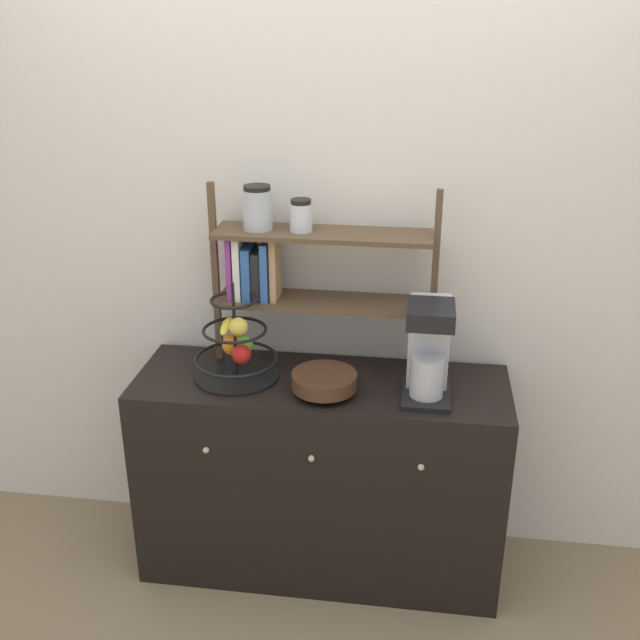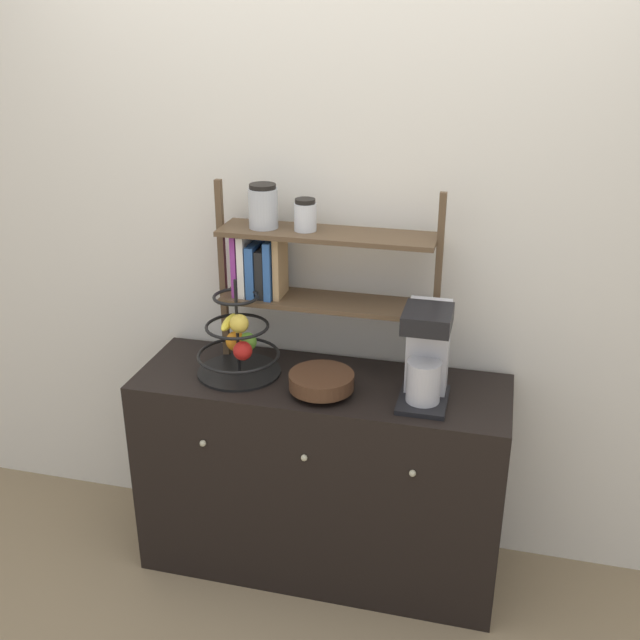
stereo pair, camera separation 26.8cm
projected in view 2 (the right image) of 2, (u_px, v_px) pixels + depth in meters
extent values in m
plane|color=#847051|center=(306.00, 599.00, 2.90)|extent=(12.00, 12.00, 0.00)
cube|color=silver|center=(339.00, 239.00, 2.84)|extent=(7.00, 0.05, 2.60)
cube|color=black|center=(321.00, 475.00, 2.94)|extent=(1.39, 0.47, 0.83)
sphere|color=#B2AD8C|center=(203.00, 443.00, 2.72)|extent=(0.02, 0.02, 0.02)
sphere|color=#B2AD8C|center=(304.00, 458.00, 2.64)|extent=(0.02, 0.02, 0.02)
sphere|color=#B2AD8C|center=(412.00, 473.00, 2.55)|extent=(0.02, 0.02, 0.02)
cube|color=black|center=(423.00, 400.00, 2.63)|extent=(0.17, 0.24, 0.02)
cube|color=#B7B7BC|center=(428.00, 346.00, 2.62)|extent=(0.14, 0.09, 0.34)
cylinder|color=#B7B7BC|center=(424.00, 381.00, 2.58)|extent=(0.12, 0.12, 0.15)
cube|color=black|center=(428.00, 319.00, 2.50)|extent=(0.16, 0.19, 0.06)
cylinder|color=black|center=(239.00, 372.00, 2.84)|extent=(0.32, 0.32, 0.01)
cylinder|color=black|center=(237.00, 326.00, 2.77)|extent=(0.01, 0.01, 0.37)
torus|color=black|center=(239.00, 355.00, 2.81)|extent=(0.31, 0.31, 0.01)
torus|color=black|center=(237.00, 326.00, 2.77)|extent=(0.24, 0.24, 0.01)
torus|color=black|center=(236.00, 297.00, 2.72)|extent=(0.17, 0.17, 0.01)
sphere|color=red|center=(243.00, 351.00, 2.76)|extent=(0.07, 0.07, 0.07)
sphere|color=#6BAD33|center=(247.00, 342.00, 2.84)|extent=(0.07, 0.07, 0.07)
sphere|color=orange|center=(236.00, 341.00, 2.84)|extent=(0.08, 0.08, 0.08)
ellipsoid|color=yellow|center=(229.00, 322.00, 2.75)|extent=(0.04, 0.15, 0.04)
sphere|color=gold|center=(239.00, 324.00, 2.70)|extent=(0.07, 0.07, 0.07)
cylinder|color=#422819|center=(321.00, 390.00, 2.69)|extent=(0.13, 0.13, 0.02)
cylinder|color=#422819|center=(321.00, 381.00, 2.67)|extent=(0.24, 0.24, 0.06)
cube|color=brown|center=(223.00, 272.00, 2.85)|extent=(0.02, 0.02, 0.71)
cube|color=brown|center=(437.00, 290.00, 2.66)|extent=(0.02, 0.02, 0.71)
cube|color=brown|center=(326.00, 302.00, 2.79)|extent=(0.79, 0.20, 0.02)
cube|color=brown|center=(327.00, 234.00, 2.69)|extent=(0.79, 0.20, 0.02)
cube|color=#8C338C|center=(239.00, 263.00, 2.82)|extent=(0.02, 0.14, 0.23)
cube|color=white|center=(247.00, 263.00, 2.81)|extent=(0.03, 0.15, 0.23)
cube|color=#2D599E|center=(255.00, 268.00, 2.81)|extent=(0.03, 0.15, 0.20)
cube|color=black|center=(264.00, 271.00, 2.80)|extent=(0.03, 0.14, 0.18)
cube|color=#2D599E|center=(273.00, 267.00, 2.79)|extent=(0.03, 0.16, 0.22)
cube|color=tan|center=(280.00, 266.00, 2.78)|extent=(0.02, 0.13, 0.23)
cylinder|color=#ADB2B7|center=(263.00, 208.00, 2.71)|extent=(0.11, 0.11, 0.14)
cylinder|color=black|center=(262.00, 186.00, 2.68)|extent=(0.10, 0.10, 0.02)
cylinder|color=silver|center=(305.00, 217.00, 2.68)|extent=(0.08, 0.08, 0.10)
cylinder|color=black|center=(305.00, 201.00, 2.66)|extent=(0.07, 0.07, 0.02)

